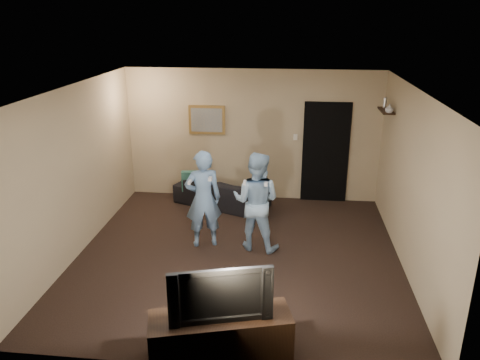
# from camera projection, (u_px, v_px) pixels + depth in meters

# --- Properties ---
(ground) EXTENTS (5.00, 5.00, 0.00)m
(ground) POSITION_uv_depth(u_px,v_px,m) (238.00, 255.00, 7.36)
(ground) COLOR black
(ground) RESTS_ON ground
(ceiling) EXTENTS (5.00, 5.00, 0.04)m
(ceiling) POSITION_uv_depth(u_px,v_px,m) (238.00, 89.00, 6.48)
(ceiling) COLOR silver
(ceiling) RESTS_ON wall_back
(wall_back) EXTENTS (5.00, 0.04, 2.60)m
(wall_back) POSITION_uv_depth(u_px,v_px,m) (252.00, 136.00, 9.26)
(wall_back) COLOR tan
(wall_back) RESTS_ON ground
(wall_front) EXTENTS (5.00, 0.04, 2.60)m
(wall_front) POSITION_uv_depth(u_px,v_px,m) (209.00, 262.00, 4.58)
(wall_front) COLOR tan
(wall_front) RESTS_ON ground
(wall_left) EXTENTS (0.04, 5.00, 2.60)m
(wall_left) POSITION_uv_depth(u_px,v_px,m) (76.00, 171.00, 7.18)
(wall_left) COLOR tan
(wall_left) RESTS_ON ground
(wall_right) EXTENTS (0.04, 5.00, 2.60)m
(wall_right) POSITION_uv_depth(u_px,v_px,m) (412.00, 184.00, 6.66)
(wall_right) COLOR tan
(wall_right) RESTS_ON ground
(sofa) EXTENTS (1.97, 1.34, 0.54)m
(sofa) POSITION_uv_depth(u_px,v_px,m) (222.00, 192.00, 9.18)
(sofa) COLOR black
(sofa) RESTS_ON ground
(throw_pillow) EXTENTS (0.41, 0.19, 0.40)m
(throw_pillow) POSITION_uv_depth(u_px,v_px,m) (192.00, 181.00, 9.17)
(throw_pillow) COLOR #1C544C
(throw_pillow) RESTS_ON sofa
(painting_frame) EXTENTS (0.72, 0.05, 0.57)m
(painting_frame) POSITION_uv_depth(u_px,v_px,m) (207.00, 120.00, 9.22)
(painting_frame) COLOR olive
(painting_frame) RESTS_ON wall_back
(painting_canvas) EXTENTS (0.62, 0.01, 0.47)m
(painting_canvas) POSITION_uv_depth(u_px,v_px,m) (207.00, 120.00, 9.20)
(painting_canvas) COLOR slate
(painting_canvas) RESTS_ON painting_frame
(doorway) EXTENTS (0.90, 0.06, 2.00)m
(doorway) POSITION_uv_depth(u_px,v_px,m) (325.00, 153.00, 9.18)
(doorway) COLOR black
(doorway) RESTS_ON ground
(light_switch) EXTENTS (0.08, 0.02, 0.12)m
(light_switch) POSITION_uv_depth(u_px,v_px,m) (295.00, 137.00, 9.14)
(light_switch) COLOR silver
(light_switch) RESTS_ON wall_back
(wall_shelf) EXTENTS (0.20, 0.60, 0.03)m
(wall_shelf) POSITION_uv_depth(u_px,v_px,m) (386.00, 111.00, 8.12)
(wall_shelf) COLOR black
(wall_shelf) RESTS_ON wall_right
(shelf_vase) EXTENTS (0.15, 0.15, 0.15)m
(shelf_vase) POSITION_uv_depth(u_px,v_px,m) (389.00, 108.00, 7.86)
(shelf_vase) COLOR silver
(shelf_vase) RESTS_ON wall_shelf
(shelf_figurine) EXTENTS (0.06, 0.06, 0.18)m
(shelf_figurine) POSITION_uv_depth(u_px,v_px,m) (385.00, 103.00, 8.26)
(shelf_figurine) COLOR #B9B9BD
(shelf_figurine) RESTS_ON wall_shelf
(tv_console) EXTENTS (1.61, 0.88, 0.55)m
(tv_console) POSITION_uv_depth(u_px,v_px,m) (221.00, 337.00, 5.12)
(tv_console) COLOR black
(tv_console) RESTS_ON ground
(television) EXTENTS (1.10, 0.43, 0.63)m
(television) POSITION_uv_depth(u_px,v_px,m) (220.00, 291.00, 4.92)
(television) COLOR black
(television) RESTS_ON tv_console
(wii_player_left) EXTENTS (0.68, 0.56, 1.60)m
(wii_player_left) POSITION_uv_depth(u_px,v_px,m) (203.00, 199.00, 7.43)
(wii_player_left) COLOR #698EB7
(wii_player_left) RESTS_ON ground
(wii_player_right) EXTENTS (0.89, 0.76, 1.60)m
(wii_player_right) POSITION_uv_depth(u_px,v_px,m) (256.00, 201.00, 7.35)
(wii_player_right) COLOR #8FB2D0
(wii_player_right) RESTS_ON ground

